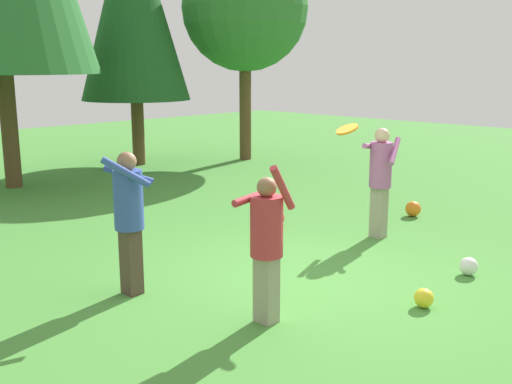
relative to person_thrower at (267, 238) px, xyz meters
The scene contains 11 objects.
ground_plane 1.63m from the person_thrower, 22.19° to the left, with size 40.00×40.00×0.00m, color #478C38.
person_thrower is the anchor object (origin of this frame).
person_catcher 3.65m from the person_thrower, 14.52° to the left, with size 0.71×0.66×1.72m.
person_bystander 1.77m from the person_thrower, 107.33° to the left, with size 0.74×0.72×1.70m.
frisbee 1.81m from the person_thrower, ahead, with size 0.33×0.34×0.13m.
ball_orange 5.27m from the person_thrower, 13.18° to the left, with size 0.28×0.28×0.28m, color orange.
ball_red 3.91m from the person_thrower, 40.83° to the left, with size 0.28×0.28×0.28m, color red.
ball_white 3.10m from the person_thrower, 17.29° to the right, with size 0.24×0.24×0.24m, color white.
ball_yellow 1.98m from the person_thrower, 33.65° to the right, with size 0.22×0.22×0.22m, color yellow.
tree_right 11.14m from the person_thrower, 62.17° to the left, with size 2.84×2.84×6.78m.
tree_far_right 11.51m from the person_thrower, 46.39° to the left, with size 3.45×3.45×5.90m.
Camera 1 is at (-5.56, -4.56, 2.67)m, focal length 42.08 mm.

